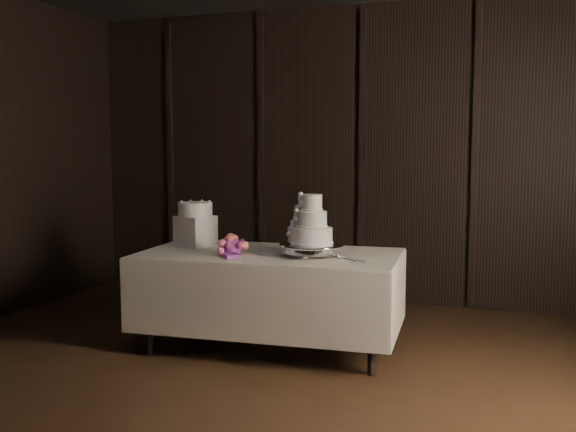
{
  "coord_description": "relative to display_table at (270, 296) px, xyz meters",
  "views": [
    {
      "loc": [
        1.45,
        -2.92,
        1.56
      ],
      "look_at": [
        -0.15,
        1.64,
        1.05
      ],
      "focal_mm": 40.0,
      "sensor_mm": 36.0,
      "label": 1
    }
  ],
  "objects": [
    {
      "name": "room",
      "position": [
        0.3,
        -1.64,
        1.08
      ],
      "size": [
        6.08,
        7.08,
        3.08
      ],
      "color": "black",
      "rests_on": "ground"
    },
    {
      "name": "display_table",
      "position": [
        0.0,
        0.0,
        0.0
      ],
      "size": [
        2.06,
        1.17,
        0.76
      ],
      "rotation": [
        0.0,
        0.0,
        0.07
      ],
      "color": "beige",
      "rests_on": "ground"
    },
    {
      "name": "cake_stand",
      "position": [
        0.35,
        -0.03,
        0.39
      ],
      "size": [
        0.54,
        0.54,
        0.09
      ],
      "primitive_type": "cylinder",
      "rotation": [
        0.0,
        0.0,
        0.12
      ],
      "color": "silver",
      "rests_on": "display_table"
    },
    {
      "name": "wedding_cake",
      "position": [
        0.32,
        -0.05,
        0.58
      ],
      "size": [
        0.35,
        0.31,
        0.37
      ],
      "rotation": [
        0.0,
        0.0,
        0.14
      ],
      "color": "white",
      "rests_on": "cake_stand"
    },
    {
      "name": "bouquet",
      "position": [
        -0.25,
        -0.18,
        0.41
      ],
      "size": [
        0.5,
        0.49,
        0.19
      ],
      "primitive_type": null,
      "rotation": [
        0.0,
        0.0,
        -0.83
      ],
      "color": "#DB6189",
      "rests_on": "display_table"
    },
    {
      "name": "box_pedestal",
      "position": [
        -0.7,
        0.12,
        0.47
      ],
      "size": [
        0.33,
        0.33,
        0.25
      ],
      "primitive_type": "cube",
      "rotation": [
        0.0,
        0.0,
        -0.31
      ],
      "color": "white",
      "rests_on": "display_table"
    },
    {
      "name": "small_cake",
      "position": [
        -0.7,
        0.12,
        0.65
      ],
      "size": [
        0.3,
        0.3,
        0.11
      ],
      "primitive_type": "cylinder",
      "rotation": [
        0.0,
        0.0,
        0.07
      ],
      "color": "white",
      "rests_on": "box_pedestal"
    },
    {
      "name": "cake_knife",
      "position": [
        0.61,
        -0.1,
        0.35
      ],
      "size": [
        0.32,
        0.23,
        0.01
      ],
      "primitive_type": "cube",
      "rotation": [
        0.0,
        0.0,
        -0.59
      ],
      "color": "silver",
      "rests_on": "display_table"
    }
  ]
}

